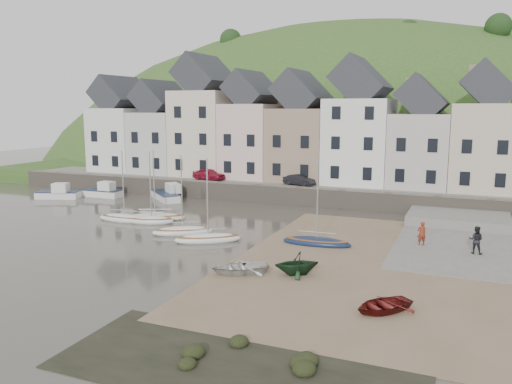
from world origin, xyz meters
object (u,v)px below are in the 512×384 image
at_px(rowboat_white, 240,267).
at_px(person_red, 422,233).
at_px(rowboat_green, 297,263).
at_px(rowboat_red, 383,305).
at_px(sailboat_0, 125,218).
at_px(person_dark, 476,240).
at_px(car_left, 209,174).
at_px(car_right, 299,180).

height_order(rowboat_white, person_red, person_red).
xyz_separation_m(rowboat_green, rowboat_red, (5.51, -3.63, -0.37)).
xyz_separation_m(sailboat_0, rowboat_red, (23.69, -11.74, 0.12)).
distance_m(sailboat_0, person_dark, 27.81).
height_order(sailboat_0, rowboat_white, sailboat_0).
bearing_deg(car_left, person_red, -111.57).
distance_m(sailboat_0, rowboat_white, 17.54).
xyz_separation_m(sailboat_0, rowboat_white, (14.98, -9.11, 0.14)).
relative_size(rowboat_white, car_left, 0.87).
bearing_deg(car_left, rowboat_green, -133.83).
bearing_deg(car_right, rowboat_green, -146.28).
bearing_deg(person_dark, rowboat_green, 48.44).
relative_size(sailboat_0, rowboat_white, 1.90).
height_order(person_dark, car_right, car_right).
xyz_separation_m(rowboat_white, person_red, (9.31, 10.41, 0.55)).
distance_m(car_left, car_right, 10.60).
relative_size(rowboat_white, rowboat_green, 1.28).
distance_m(rowboat_white, rowboat_red, 9.10).
xyz_separation_m(sailboat_0, car_left, (0.13, 15.31, 1.99)).
bearing_deg(rowboat_white, person_red, 104.46).
relative_size(sailboat_0, rowboat_green, 2.42).
relative_size(rowboat_red, person_red, 1.83).
relative_size(sailboat_0, car_right, 1.84).
bearing_deg(person_red, rowboat_white, 21.91).
relative_size(rowboat_red, car_right, 0.89).
bearing_deg(rowboat_green, car_left, -176.21).
bearing_deg(car_left, sailboat_0, -171.94).
height_order(rowboat_white, car_right, car_right).
bearing_deg(rowboat_red, person_red, 127.92).
bearing_deg(rowboat_red, rowboat_white, -156.25).
bearing_deg(person_dark, car_right, -34.20).
bearing_deg(sailboat_0, rowboat_red, -26.36).
distance_m(sailboat_0, rowboat_green, 19.91).
distance_m(sailboat_0, car_left, 15.44).
relative_size(sailboat_0, person_red, 3.79).
distance_m(person_red, car_left, 27.96).
distance_m(rowboat_red, car_left, 35.92).
relative_size(person_dark, car_left, 0.48).
distance_m(rowboat_red, person_dark, 12.83).
height_order(sailboat_0, person_red, sailboat_0).
height_order(rowboat_red, person_red, person_red).
relative_size(rowboat_green, car_right, 0.76).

